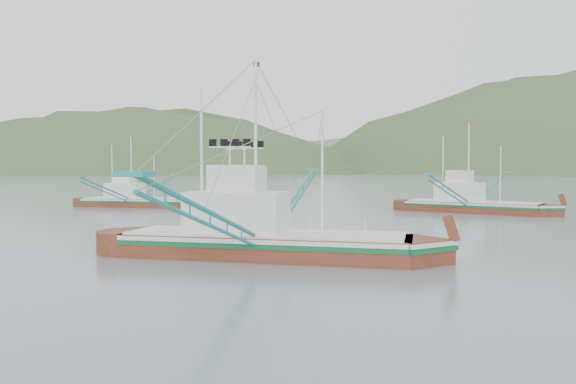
# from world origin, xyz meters

# --- Properties ---
(ground) EXTENTS (1200.00, 1200.00, 0.00)m
(ground) POSITION_xyz_m (0.00, 0.00, 0.00)
(ground) COLOR slate
(ground) RESTS_ON ground
(main_boat) EXTENTS (15.71, 28.08, 11.37)m
(main_boat) POSITION_xyz_m (-0.28, -0.91, 1.63)
(main_boat) COLOR #5F2514
(main_boat) RESTS_ON ground
(bg_boat_left) EXTENTS (12.80, 22.99, 9.30)m
(bg_boat_left) POSITION_xyz_m (-23.76, 32.96, 1.28)
(bg_boat_left) COLOR #5F2514
(bg_boat_left) RESTS_ON ground
(bg_boat_right) EXTENTS (14.46, 23.93, 10.24)m
(bg_boat_right) POSITION_xyz_m (15.20, 31.43, 2.09)
(bg_boat_right) COLOR #5F2514
(bg_boat_right) RESTS_ON ground
(headland_left) EXTENTS (448.00, 308.00, 210.00)m
(headland_left) POSITION_xyz_m (-180.00, 360.00, 0.00)
(headland_left) COLOR #39542B
(headland_left) RESTS_ON ground
(ridge_distant) EXTENTS (960.00, 400.00, 240.00)m
(ridge_distant) POSITION_xyz_m (30.00, 560.00, 0.00)
(ridge_distant) COLOR slate
(ridge_distant) RESTS_ON ground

